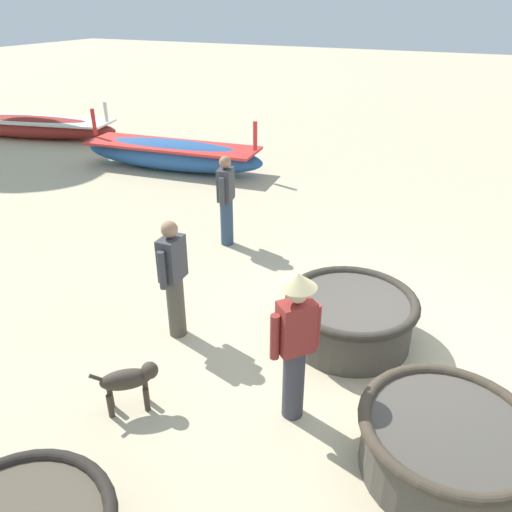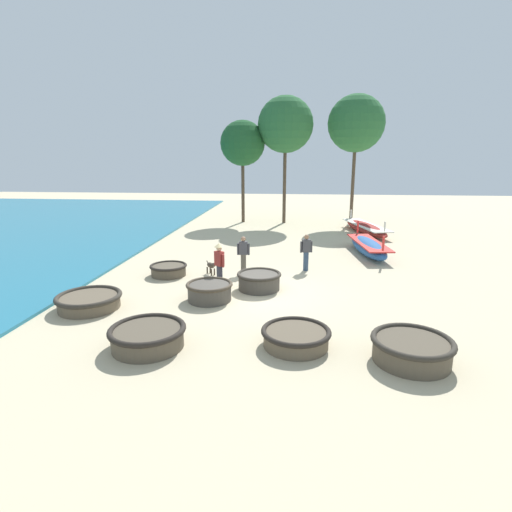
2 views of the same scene
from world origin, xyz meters
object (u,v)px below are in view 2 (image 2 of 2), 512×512
coracle_tilted (259,280)px  coracle_nearest (148,336)px  coracle_weathered (412,349)px  tree_left_mid (285,125)px  fisherman_with_hat (219,262)px  dog (211,266)px  coracle_beside_post (169,269)px  coracle_far_left (296,337)px  fisherman_standing_right (306,252)px  long_boat_green_hull (368,247)px  fisherman_by_coracle (243,254)px  tree_center (243,143)px  long_boat_white_hull (366,228)px  coracle_front_left (209,291)px  coracle_center (89,301)px  tree_tall_back (356,124)px

coracle_tilted → coracle_nearest: (-2.42, -4.88, -0.03)m
coracle_weathered → tree_left_mid: size_ratio=0.22×
fisherman_with_hat → dog: size_ratio=2.98×
coracle_beside_post → coracle_far_left: (5.19, -5.87, 0.01)m
coracle_far_left → fisherman_standing_right: bearing=86.5°
coracle_beside_post → coracle_tilted: 4.11m
coracle_beside_post → coracle_weathered: size_ratio=0.79×
coracle_weathered → coracle_tilted: bearing=129.1°
coracle_far_left → fisherman_with_hat: 5.47m
long_boat_green_hull → dog: long_boat_green_hull is taller
coracle_far_left → dog: size_ratio=3.21×
fisherman_by_coracle → tree_center: 14.61m
coracle_beside_post → dog: 1.75m
coracle_far_left → long_boat_white_hull: (4.49, 16.29, 0.08)m
fisherman_standing_right → coracle_nearest: bearing=-119.0°
coracle_front_left → coracle_weathered: size_ratio=0.82×
coracle_beside_post → coracle_weathered: coracle_weathered is taller
coracle_center → long_boat_green_hull: long_boat_green_hull is taller
coracle_weathered → coracle_center: bearing=164.6°
long_boat_white_hull → fisherman_by_coracle: fisherman_by_coracle is taller
coracle_far_left → tree_center: (-3.91, 20.12, 5.44)m
coracle_front_left → tree_center: size_ratio=0.22×
dog → tree_left_mid: size_ratio=0.06×
long_boat_white_hull → dog: 12.88m
long_boat_white_hull → tree_left_mid: 9.29m
tree_center → coracle_nearest: bearing=-89.6°
long_boat_white_hull → coracle_far_left: bearing=-105.4°
coracle_far_left → coracle_weathered: bearing=-11.3°
coracle_far_left → long_boat_white_hull: 16.90m
coracle_nearest → long_boat_green_hull: size_ratio=0.40×
coracle_front_left → fisherman_with_hat: 1.61m
coracle_beside_post → coracle_front_left: bearing=-50.1°
coracle_tilted → coracle_center: 5.79m
coracle_weathered → fisherman_standing_right: size_ratio=1.23×
coracle_far_left → tree_tall_back: 21.79m
coracle_tilted → coracle_weathered: 6.44m
coracle_nearest → fisherman_by_coracle: 7.08m
fisherman_with_hat → tree_center: size_ratio=0.23×
tree_left_mid → coracle_center: bearing=-107.7°
fisherman_with_hat → fisherman_standing_right: bearing=37.7°
coracle_center → long_boat_white_hull: (11.08, 14.26, 0.07)m
fisherman_by_coracle → coracle_front_left: bearing=-102.6°
coracle_tilted → coracle_center: (-5.26, -2.43, -0.08)m
coracle_front_left → fisherman_by_coracle: 3.44m
coracle_tilted → tree_center: 16.76m
long_boat_white_hull → tree_center: size_ratio=0.81×
coracle_front_left → coracle_nearest: size_ratio=0.81×
fisherman_by_coracle → fisherman_with_hat: size_ratio=0.94×
fisherman_with_hat → coracle_nearest: bearing=-100.4°
long_boat_green_hull → tree_center: size_ratio=0.66×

